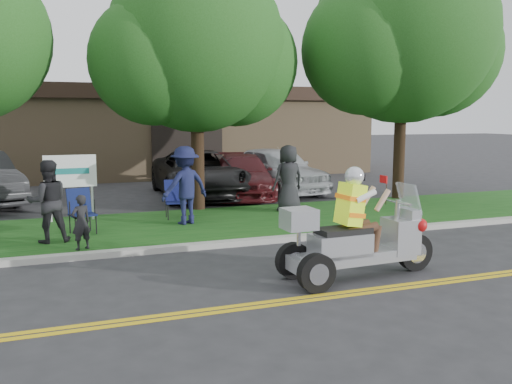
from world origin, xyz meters
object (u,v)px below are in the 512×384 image
object	(u,v)px
trike_scooter	(355,240)
parked_car_right	(242,176)
lawn_chair_b	(175,197)
parked_car_far_right	(276,169)
lawn_chair_a	(81,208)
parked_car_mid	(198,174)
spectator_adult_mid	(48,201)

from	to	relation	value
trike_scooter	parked_car_right	bearing A→B (deg)	79.91
lawn_chair_b	trike_scooter	bearing A→B (deg)	-68.79
parked_car_far_right	lawn_chair_b	bearing A→B (deg)	-146.81
parked_car_far_right	lawn_chair_a	bearing A→B (deg)	-152.03
lawn_chair_a	parked_car_mid	bearing A→B (deg)	37.02
trike_scooter	parked_car_mid	size ratio (longest dim) A/B	0.52
trike_scooter	spectator_adult_mid	bearing A→B (deg)	136.94
trike_scooter	spectator_adult_mid	size ratio (longest dim) A/B	1.69
trike_scooter	lawn_chair_a	xyz separation A→B (m)	(-4.15, 4.85, 0.00)
trike_scooter	lawn_chair_a	distance (m)	6.38
lawn_chair_b	parked_car_far_right	xyz separation A→B (m)	(4.50, 4.09, 0.17)
lawn_chair_a	parked_car_far_right	bearing A→B (deg)	22.22
parked_car_right	lawn_chair_a	bearing A→B (deg)	-125.00
parked_car_mid	lawn_chair_b	bearing A→B (deg)	-109.37
trike_scooter	lawn_chair_a	world-z (taller)	trike_scooter
spectator_adult_mid	parked_car_far_right	distance (m)	9.56
lawn_chair_a	spectator_adult_mid	distance (m)	1.03
lawn_chair_b	parked_car_mid	distance (m)	4.32
parked_car_far_right	spectator_adult_mid	bearing A→B (deg)	-150.89
lawn_chair_a	parked_car_right	distance (m)	7.23
spectator_adult_mid	parked_car_far_right	world-z (taller)	spectator_adult_mid
lawn_chair_b	parked_car_right	distance (m)	4.80
trike_scooter	parked_car_far_right	size ratio (longest dim) A/B	0.60
spectator_adult_mid	parked_car_right	size ratio (longest dim) A/B	0.36
trike_scooter	lawn_chair_b	distance (m)	6.20
lawn_chair_a	parked_car_right	xyz separation A→B (m)	(5.42, 4.78, 0.03)
parked_car_mid	parked_car_far_right	world-z (taller)	parked_car_far_right
trike_scooter	spectator_adult_mid	world-z (taller)	trike_scooter
parked_car_mid	parked_car_far_right	xyz separation A→B (m)	(2.86, 0.09, 0.04)
lawn_chair_a	parked_car_right	size ratio (longest dim) A/B	0.21
lawn_chair_b	parked_car_far_right	world-z (taller)	parked_car_far_right
parked_car_far_right	parked_car_right	bearing A→B (deg)	-173.44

